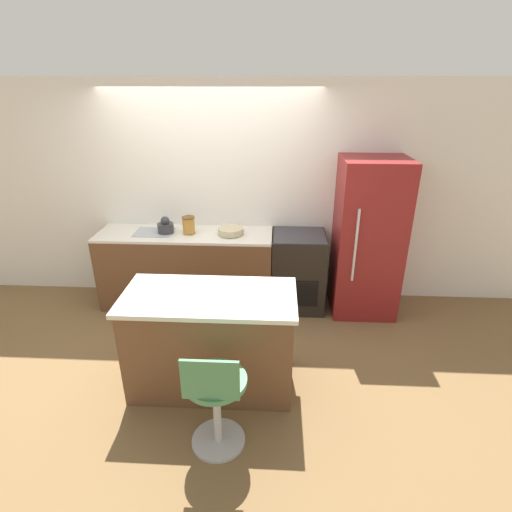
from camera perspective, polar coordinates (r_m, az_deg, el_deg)
ground_plane at (r=4.82m, az=-6.62°, el=-8.46°), size 14.00×14.00×0.00m
wall_back at (r=4.88m, az=-6.13°, el=8.73°), size 8.00×0.06×2.60m
back_counter at (r=4.93m, az=-9.82°, el=-1.78°), size 2.05×0.60×0.93m
kitchen_island at (r=3.62m, az=-6.41°, el=-11.88°), size 1.47×0.72×0.92m
oven_range at (r=4.82m, az=6.01°, el=-2.15°), size 0.62×0.61×0.93m
refrigerator at (r=4.72m, az=15.64°, el=2.40°), size 0.72×0.68×1.82m
stool_chair at (r=3.08m, az=-5.79°, el=-19.71°), size 0.46×0.46×0.92m
kettle at (r=4.77m, az=-12.80°, el=4.15°), size 0.19×0.19×0.19m
mixing_bowl at (r=4.64m, az=-3.63°, el=3.63°), size 0.30×0.30×0.07m
canister_jar at (r=4.70m, az=-9.60°, el=4.42°), size 0.15×0.15×0.20m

